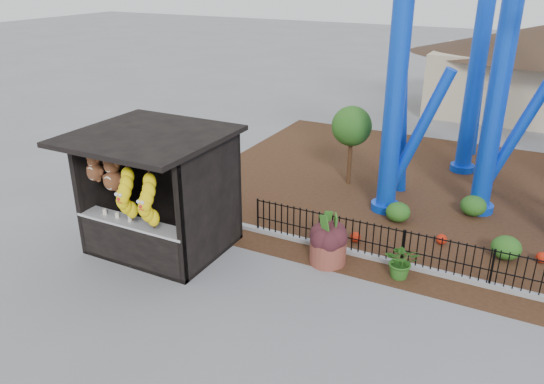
% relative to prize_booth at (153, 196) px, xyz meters
% --- Properties ---
extents(ground, '(120.00, 120.00, 0.00)m').
position_rel_prize_booth_xyz_m(ground, '(2.99, -0.92, -1.52)').
color(ground, slate).
rests_on(ground, ground).
extents(mulch_bed, '(18.00, 12.00, 0.02)m').
position_rel_prize_booth_xyz_m(mulch_bed, '(6.99, 7.08, -1.51)').
color(mulch_bed, '#331E11').
rests_on(mulch_bed, ground).
extents(curb, '(18.00, 0.18, 0.12)m').
position_rel_prize_booth_xyz_m(curb, '(6.99, 2.08, -1.46)').
color(curb, gray).
rests_on(curb, ground).
extents(prize_booth, '(3.50, 3.40, 3.12)m').
position_rel_prize_booth_xyz_m(prize_booth, '(0.00, 0.00, 0.00)').
color(prize_booth, black).
rests_on(prize_booth, ground).
extents(picket_fence, '(12.20, 0.06, 1.00)m').
position_rel_prize_booth_xyz_m(picket_fence, '(7.89, 2.08, -1.02)').
color(picket_fence, black).
rests_on(picket_fence, ground).
extents(terracotta_planter, '(1.08, 1.08, 0.60)m').
position_rel_prize_booth_xyz_m(terracotta_planter, '(4.11, 1.43, -1.22)').
color(terracotta_planter, brown).
rests_on(terracotta_planter, ground).
extents(planter_foliage, '(0.70, 0.70, 0.64)m').
position_rel_prize_booth_xyz_m(planter_foliage, '(4.11, 1.43, -0.60)').
color(planter_foliage, '#321418').
rests_on(planter_foliage, terracotta_planter).
extents(potted_plant, '(0.91, 0.83, 0.88)m').
position_rel_prize_booth_xyz_m(potted_plant, '(5.89, 1.59, -1.08)').
color(potted_plant, '#275318').
rests_on(potted_plant, ground).
extents(landscaping, '(7.88, 3.66, 0.59)m').
position_rel_prize_booth_xyz_m(landscaping, '(7.77, 4.68, -1.24)').
color(landscaping, '#245117').
rests_on(landscaping, mulch_bed).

